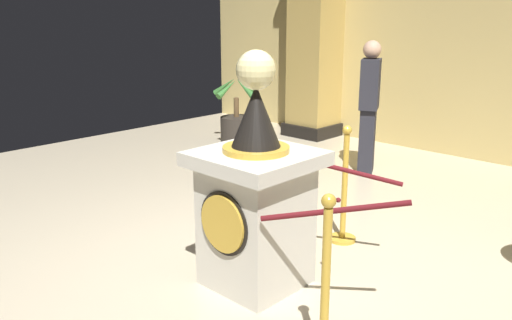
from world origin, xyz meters
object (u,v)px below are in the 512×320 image
(pedestal_clock, at_px, (256,200))
(stanchion_far, at_px, (344,202))
(stanchion_near, at_px, (324,311))
(bystander_guest, at_px, (369,104))
(potted_palm_left, at_px, (236,123))

(pedestal_clock, distance_m, stanchion_far, 1.12)
(stanchion_near, relative_size, bystander_guest, 0.64)
(pedestal_clock, bearing_deg, bystander_guest, 107.81)
(pedestal_clock, xyz_separation_m, bystander_guest, (-0.98, 3.06, 0.21))
(pedestal_clock, relative_size, potted_palm_left, 1.68)
(bystander_guest, bearing_deg, stanchion_far, -62.81)
(stanchion_far, bearing_deg, potted_palm_left, 149.69)
(pedestal_clock, distance_m, potted_palm_left, 4.51)
(pedestal_clock, height_order, potted_palm_left, pedestal_clock)
(stanchion_near, distance_m, potted_palm_left, 5.54)
(stanchion_far, xyz_separation_m, bystander_guest, (-1.01, 1.97, 0.50))
(stanchion_near, relative_size, potted_palm_left, 1.03)
(pedestal_clock, height_order, stanchion_far, pedestal_clock)
(stanchion_near, relative_size, stanchion_far, 1.01)
(pedestal_clock, distance_m, bystander_guest, 3.22)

